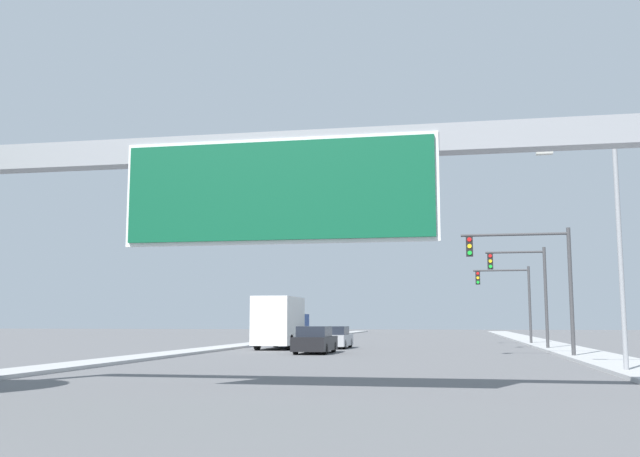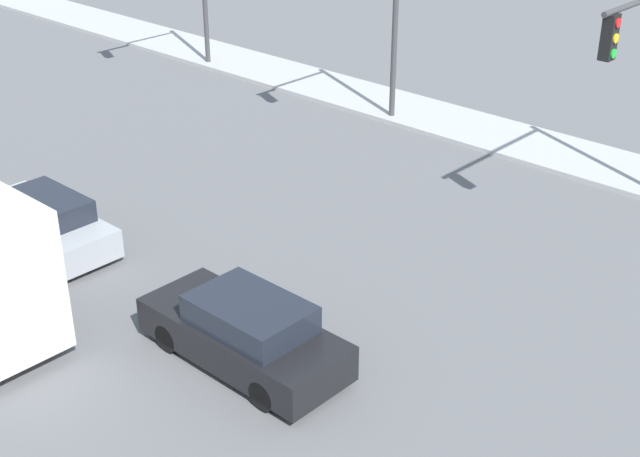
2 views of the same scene
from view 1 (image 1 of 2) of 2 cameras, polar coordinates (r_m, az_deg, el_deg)
name	(u,v)px [view 1 (image 1 of 2)]	position (r m, az deg, el deg)	size (l,w,h in m)	color
sidewalk_right	(542,343)	(60.22, 17.31, -8.75)	(3.00, 120.00, 0.15)	#AEAEAE
median_strip_left	(274,342)	(61.70, -3.69, -9.02)	(2.00, 120.00, 0.15)	#AEAEAE
sign_gantry	(279,184)	(18.56, -3.28, 3.54)	(20.43, 0.73, 6.76)	gray
car_far_right	(336,338)	(48.94, 1.30, -8.74)	(1.72, 4.50, 1.49)	#A5A8AD
car_far_left	(315,341)	(41.47, -0.41, -8.96)	(1.88, 4.70, 1.55)	black
truck_box_primary	(281,323)	(48.19, -3.13, -7.53)	(2.41, 7.42, 3.42)	navy
traffic_light_near_intersection	(535,269)	(38.11, 16.80, -3.10)	(5.50, 0.32, 6.59)	#3D3D3F
traffic_light_mid_block	(527,281)	(48.09, 16.23, -4.09)	(3.81, 0.32, 6.60)	#3D3D3F
traffic_light_far_intersection	(511,292)	(58.01, 15.04, -4.90)	(4.34, 0.32, 6.10)	#3D3D3F
street_lamp_right	(608,234)	(27.90, 22.06, -0.38)	(2.88, 0.28, 8.40)	gray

